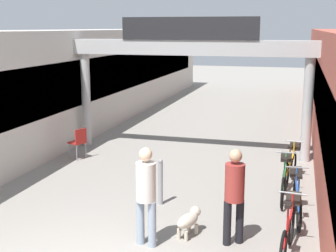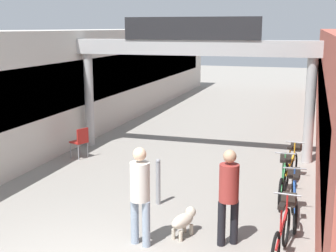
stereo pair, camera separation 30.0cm
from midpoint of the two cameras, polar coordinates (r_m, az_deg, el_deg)
storefront_left at (r=18.63m, az=-9.44°, el=5.93°), size 3.00×26.00×3.62m
arcade_sign_gateway at (r=13.67m, az=3.57°, el=8.29°), size 7.40×0.47×4.00m
pedestrian_with_dog at (r=8.02m, az=-2.35°, el=-7.79°), size 0.41×0.41×1.75m
pedestrian_companion at (r=8.13m, az=8.49°, el=-7.86°), size 0.47×0.47×1.71m
dog_on_leash at (r=8.62m, az=3.00°, el=-11.37°), size 0.43×0.70×0.49m
bicycle_red_nearest at (r=8.12m, az=14.85°, el=-12.27°), size 0.46×1.69×0.98m
bicycle_blue_second at (r=9.58m, az=16.00°, el=-8.54°), size 0.46×1.69×0.98m
bicycle_green_third at (r=10.63m, az=14.65°, el=-6.40°), size 0.46×1.69×0.98m
bicycle_orange_farthest at (r=11.71m, az=15.49°, el=-4.75°), size 0.46×1.68×0.98m
bollard_post_metal at (r=9.98m, az=-0.34°, el=-6.76°), size 0.10×0.10×1.01m
cafe_chair_red_nearer at (r=13.64m, az=-9.99°, el=-1.69°), size 0.52×0.52×0.89m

